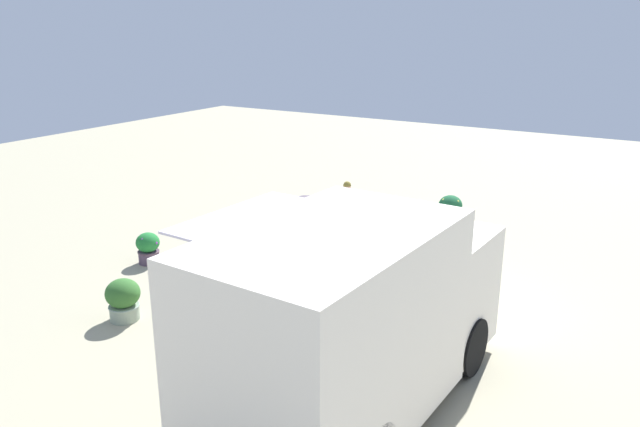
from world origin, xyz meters
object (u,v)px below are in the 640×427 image
(planter_flowering_near, at_px, (148,247))
(planter_flowering_far, at_px, (450,211))
(food_truck, at_px, (355,323))
(person_customer, at_px, (347,201))
(plaza_bench, at_px, (377,252))
(trash_bin, at_px, (306,215))
(planter_flowering_side, at_px, (123,299))

(planter_flowering_near, relative_size, planter_flowering_far, 0.81)
(food_truck, bearing_deg, person_customer, 119.35)
(plaza_bench, height_order, trash_bin, trash_bin)
(planter_flowering_far, bearing_deg, food_truck, -79.06)
(planter_flowering_side, relative_size, plaza_bench, 0.43)
(person_customer, xyz_separation_m, plaza_bench, (2.37, -3.09, 0.06))
(person_customer, height_order, planter_flowering_near, person_customer)
(plaza_bench, distance_m, trash_bin, 2.58)
(food_truck, bearing_deg, planter_flowering_far, 100.94)
(planter_flowering_near, distance_m, planter_flowering_side, 2.55)
(plaza_bench, xyz_separation_m, trash_bin, (-2.35, 1.06, 0.10))
(trash_bin, bearing_deg, person_customer, 90.54)
(food_truck, height_order, person_customer, food_truck)
(trash_bin, bearing_deg, food_truck, -52.41)
(planter_flowering_near, relative_size, planter_flowering_side, 0.91)
(person_customer, bearing_deg, planter_flowering_near, -109.01)
(food_truck, xyz_separation_m, planter_flowering_side, (-4.44, 0.21, -0.84))
(planter_flowering_far, bearing_deg, planter_flowering_near, -129.82)
(trash_bin, bearing_deg, planter_flowering_near, -119.73)
(plaza_bench, bearing_deg, planter_flowering_side, -122.27)
(person_customer, xyz_separation_m, trash_bin, (0.02, -2.03, 0.16))
(person_customer, distance_m, planter_flowering_near, 5.51)
(food_truck, xyz_separation_m, person_customer, (-4.19, 7.45, -0.90))
(planter_flowering_near, xyz_separation_m, plaza_bench, (4.16, 2.12, 0.03))
(planter_flowering_near, xyz_separation_m, planter_flowering_side, (1.54, -2.03, 0.03))
(food_truck, xyz_separation_m, planter_flowering_near, (-5.98, 2.24, -0.88))
(planter_flowering_far, height_order, plaza_bench, planter_flowering_far)
(plaza_bench, bearing_deg, food_truck, -67.35)
(food_truck, xyz_separation_m, plaza_bench, (-1.82, 4.36, -0.85))
(planter_flowering_far, distance_m, plaza_bench, 3.30)
(person_customer, relative_size, planter_flowering_near, 1.27)
(planter_flowering_near, bearing_deg, plaza_bench, 27.00)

